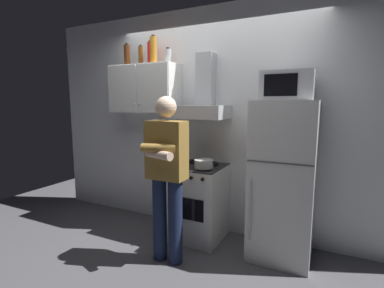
{
  "coord_description": "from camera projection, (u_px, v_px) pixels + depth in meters",
  "views": [
    {
      "loc": [
        1.3,
        -2.65,
        1.57
      ],
      "look_at": [
        0.0,
        0.0,
        1.15
      ],
      "focal_mm": 26.59,
      "sensor_mm": 36.0,
      "label": 1
    }
  ],
  "objects": [
    {
      "name": "ground_plane",
      "position": [
        192.0,
        247.0,
        3.15
      ],
      "size": [
        7.0,
        7.0,
        0.0
      ],
      "primitive_type": "plane",
      "color": "#4C4C51"
    },
    {
      "name": "back_wall_tiled",
      "position": [
        213.0,
        122.0,
        3.49
      ],
      "size": [
        4.8,
        0.1,
        2.7
      ],
      "primitive_type": "cube",
      "color": "white",
      "rests_on": "ground_plane"
    },
    {
      "name": "upper_cabinet",
      "position": [
        145.0,
        89.0,
        3.6
      ],
      "size": [
        0.9,
        0.37,
        0.6
      ],
      "color": "white"
    },
    {
      "name": "stove_oven",
      "position": [
        198.0,
        202.0,
        3.33
      ],
      "size": [
        0.6,
        0.62,
        0.87
      ],
      "color": "white",
      "rests_on": "ground_plane"
    },
    {
      "name": "range_hood",
      "position": [
        202.0,
        101.0,
        3.27
      ],
      "size": [
        0.6,
        0.44,
        0.75
      ],
      "color": "#B7BABF"
    },
    {
      "name": "refrigerator",
      "position": [
        283.0,
        181.0,
        2.86
      ],
      "size": [
        0.6,
        0.62,
        1.6
      ],
      "color": "silver",
      "rests_on": "ground_plane"
    },
    {
      "name": "microwave",
      "position": [
        288.0,
        86.0,
        2.75
      ],
      "size": [
        0.48,
        0.37,
        0.28
      ],
      "color": "#B7BABF",
      "rests_on": "refrigerator"
    },
    {
      "name": "person_standing",
      "position": [
        167.0,
        174.0,
        2.74
      ],
      "size": [
        0.38,
        0.33,
        1.64
      ],
      "color": "#192342",
      "rests_on": "ground_plane"
    },
    {
      "name": "cooking_pot",
      "position": [
        204.0,
        164.0,
        3.1
      ],
      "size": [
        0.31,
        0.21,
        0.09
      ],
      "color": "#B7BABF",
      "rests_on": "stove_oven"
    },
    {
      "name": "bottle_canister_steel",
      "position": [
        168.0,
        56.0,
        3.43
      ],
      "size": [
        0.08,
        0.08,
        0.19
      ],
      "color": "#B2B5BA",
      "rests_on": "upper_cabinet"
    },
    {
      "name": "bottle_beer_brown",
      "position": [
        141.0,
        56.0,
        3.61
      ],
      "size": [
        0.06,
        0.06,
        0.25
      ],
      "color": "brown",
      "rests_on": "upper_cabinet"
    },
    {
      "name": "bottle_rum_dark",
      "position": [
        127.0,
        55.0,
        3.61
      ],
      "size": [
        0.08,
        0.08,
        0.28
      ],
      "color": "#47230F",
      "rests_on": "upper_cabinet"
    },
    {
      "name": "bottle_soda_red",
      "position": [
        150.0,
        53.0,
        3.54
      ],
      "size": [
        0.07,
        0.07,
        0.29
      ],
      "color": "red",
      "rests_on": "upper_cabinet"
    },
    {
      "name": "bottle_liquor_amber",
      "position": [
        153.0,
        50.0,
        3.44
      ],
      "size": [
        0.08,
        0.08,
        0.34
      ],
      "color": "#B7721E",
      "rests_on": "upper_cabinet"
    }
  ]
}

